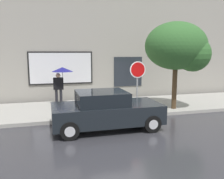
{
  "coord_description": "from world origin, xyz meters",
  "views": [
    {
      "loc": [
        -2.87,
        -8.64,
        2.92
      ],
      "look_at": [
        -0.03,
        1.8,
        1.2
      ],
      "focal_mm": 38.32,
      "sensor_mm": 36.0,
      "label": 1
    }
  ],
  "objects": [
    {
      "name": "ground_plane",
      "position": [
        0.0,
        0.0,
        0.0
      ],
      "size": [
        60.0,
        60.0,
        0.0
      ],
      "primitive_type": "plane",
      "color": "#333338"
    },
    {
      "name": "street_tree",
      "position": [
        3.22,
        1.57,
        3.1
      ],
      "size": [
        3.02,
        2.57,
        4.17
      ],
      "color": "#4C3823",
      "rests_on": "sidewalk"
    },
    {
      "name": "fire_hydrant",
      "position": [
        -0.5,
        1.74,
        0.5
      ],
      "size": [
        0.3,
        0.44,
        0.73
      ],
      "color": "white",
      "rests_on": "sidewalk"
    },
    {
      "name": "building_facade",
      "position": [
        -0.02,
        5.5,
        3.48
      ],
      "size": [
        20.0,
        0.67,
        7.0
      ],
      "color": "#9E998E",
      "rests_on": "ground"
    },
    {
      "name": "parked_car",
      "position": [
        -0.78,
        -0.08,
        0.71
      ],
      "size": [
        4.08,
        1.94,
        1.45
      ],
      "color": "black",
      "rests_on": "ground"
    },
    {
      "name": "stop_sign",
      "position": [
        1.14,
        1.61,
        1.8
      ],
      "size": [
        0.76,
        0.1,
        2.33
      ],
      "color": "gray",
      "rests_on": "sidewalk"
    },
    {
      "name": "sidewalk",
      "position": [
        0.0,
        3.0,
        0.07
      ],
      "size": [
        20.0,
        4.0,
        0.15
      ],
      "primitive_type": "cube",
      "color": "#A3A099",
      "rests_on": "ground"
    },
    {
      "name": "pedestrian_with_umbrella",
      "position": [
        -2.19,
        3.67,
        1.76
      ],
      "size": [
        1.07,
        1.07,
        1.99
      ],
      "color": "black",
      "rests_on": "sidewalk"
    }
  ]
}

